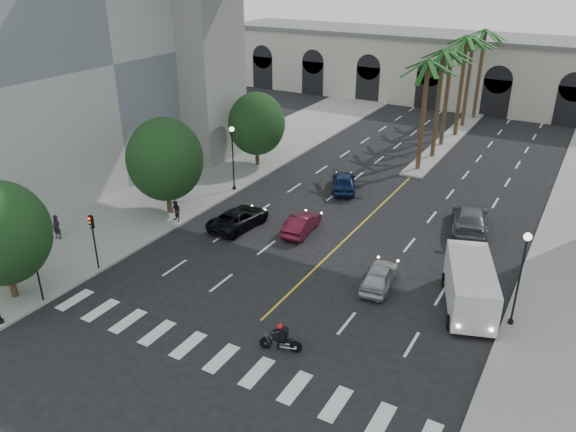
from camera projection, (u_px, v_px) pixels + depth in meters
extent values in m
plane|color=black|center=(239.00, 341.00, 27.76)|extent=(140.00, 140.00, 0.00)
cube|color=gray|center=(191.00, 186.00, 46.29)|extent=(8.00, 100.00, 0.15)
cube|color=gray|center=(448.00, 140.00, 57.62)|extent=(2.00, 24.00, 0.20)
cube|color=#B9B8B4|center=(41.00, 56.00, 45.15)|extent=(16.00, 32.00, 20.00)
cube|color=beige|center=(489.00, 74.00, 69.35)|extent=(70.00, 10.00, 8.00)
cube|color=slate|center=(495.00, 39.00, 67.55)|extent=(71.00, 10.50, 0.50)
cube|color=gray|center=(202.00, 43.00, 49.02)|extent=(5.00, 6.00, 20.80)
cylinder|color=#47331E|center=(423.00, 118.00, 47.79)|extent=(0.40, 0.40, 9.50)
cylinder|color=#47331E|center=(438.00, 107.00, 50.82)|extent=(0.40, 0.40, 9.80)
cylinder|color=#47331E|center=(446.00, 100.00, 54.21)|extent=(0.40, 0.40, 9.30)
cylinder|color=#47331E|center=(461.00, 88.00, 57.03)|extent=(0.40, 0.40, 10.10)
cylinder|color=#47331E|center=(468.00, 84.00, 60.40)|extent=(0.40, 0.40, 9.60)
cylinder|color=#47331E|center=(479.00, 76.00, 63.35)|extent=(0.40, 0.40, 9.90)
cylinder|color=#382616|center=(12.00, 280.00, 30.76)|extent=(0.36, 0.36, 2.34)
ellipsoid|color=black|center=(0.00, 233.00, 29.56)|extent=(5.20, 5.20, 5.72)
cylinder|color=#382616|center=(169.00, 198.00, 40.97)|extent=(0.36, 0.36, 2.45)
ellipsoid|color=black|center=(165.00, 160.00, 39.71)|extent=(5.44, 5.44, 5.98)
cylinder|color=#382616|center=(257.00, 154.00, 50.45)|extent=(0.36, 0.36, 2.27)
ellipsoid|color=black|center=(257.00, 124.00, 49.28)|extent=(5.04, 5.04, 5.54)
cylinder|color=black|center=(1.00, 322.00, 28.88)|extent=(0.28, 0.28, 0.36)
cylinder|color=black|center=(234.00, 189.00, 45.41)|extent=(0.28, 0.28, 0.36)
cylinder|color=black|center=(233.00, 160.00, 44.39)|extent=(0.11, 0.11, 5.00)
sphere|color=white|center=(232.00, 129.00, 43.31)|extent=(0.40, 0.40, 0.40)
cylinder|color=black|center=(510.00, 323.00, 28.84)|extent=(0.28, 0.28, 0.36)
cylinder|color=black|center=(519.00, 283.00, 27.82)|extent=(0.11, 0.11, 5.00)
sphere|color=white|center=(528.00, 237.00, 26.74)|extent=(0.40, 0.40, 0.40)
cylinder|color=black|center=(38.00, 275.00, 30.14)|extent=(0.10, 0.10, 3.50)
cube|color=black|center=(33.00, 250.00, 29.51)|extent=(0.25, 0.18, 0.80)
cylinder|color=black|center=(95.00, 245.00, 33.29)|extent=(0.10, 0.10, 3.50)
cube|color=black|center=(91.00, 222.00, 32.66)|extent=(0.25, 0.18, 0.80)
cylinder|color=black|center=(266.00, 343.00, 27.15)|extent=(0.62, 0.28, 0.62)
cylinder|color=black|center=(296.00, 347.00, 26.86)|extent=(0.62, 0.28, 0.62)
cube|color=silver|center=(282.00, 344.00, 26.96)|extent=(0.48, 0.40, 0.27)
cube|color=black|center=(279.00, 338.00, 26.87)|extent=(0.61, 0.38, 0.21)
cube|color=black|center=(288.00, 340.00, 26.79)|extent=(0.52, 0.37, 0.12)
cylinder|color=black|center=(270.00, 333.00, 26.85)|extent=(0.20, 0.55, 0.03)
cube|color=black|center=(283.00, 333.00, 26.68)|extent=(0.37, 0.45, 0.54)
cube|color=black|center=(287.00, 332.00, 26.62)|extent=(0.23, 0.34, 0.39)
sphere|color=red|center=(280.00, 326.00, 26.56)|extent=(0.27, 0.27, 0.27)
imported|color=#A4A4A9|center=(379.00, 276.00, 32.09)|extent=(2.12, 4.17, 1.36)
imported|color=#50101F|center=(302.00, 224.00, 38.39)|extent=(1.79, 4.15, 1.33)
imported|color=black|center=(239.00, 218.00, 39.17)|extent=(2.74, 5.13, 1.37)
imported|color=#5A5B5F|center=(470.00, 219.00, 38.71)|extent=(3.67, 6.19, 1.68)
imported|color=#10224E|center=(344.00, 181.00, 45.32)|extent=(3.55, 4.87, 1.54)
cube|color=silver|center=(470.00, 285.00, 29.80)|extent=(4.04, 6.37, 2.21)
cube|color=black|center=(477.00, 311.00, 27.17)|extent=(2.03, 0.93, 0.94)
cylinder|color=black|center=(450.00, 322.00, 28.55)|extent=(0.55, 0.83, 0.77)
cylinder|color=black|center=(493.00, 327.00, 28.19)|extent=(0.55, 0.83, 0.77)
cylinder|color=black|center=(445.00, 280.00, 32.29)|extent=(0.55, 0.83, 0.77)
cylinder|color=black|center=(483.00, 283.00, 31.94)|extent=(0.55, 0.83, 0.77)
imported|color=black|center=(57.00, 227.00, 37.18)|extent=(0.67, 0.51, 1.67)
imported|color=black|center=(176.00, 211.00, 39.63)|extent=(0.87, 0.75, 1.55)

